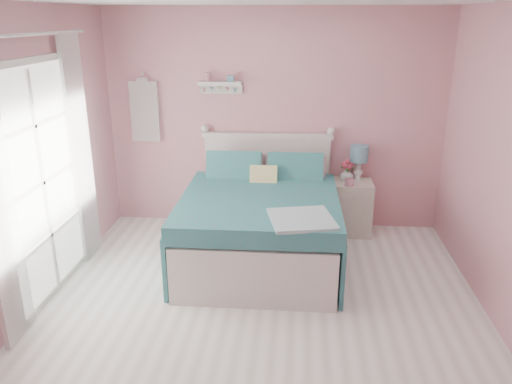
# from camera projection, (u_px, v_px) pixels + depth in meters

# --- Properties ---
(floor) EXTENTS (4.50, 4.50, 0.00)m
(floor) POSITION_uv_depth(u_px,v_px,m) (258.00, 324.00, 4.26)
(floor) COLOR silver
(floor) RESTS_ON ground
(room_shell) EXTENTS (4.50, 4.50, 4.50)m
(room_shell) POSITION_uv_depth(u_px,v_px,m) (258.00, 143.00, 3.73)
(room_shell) COLOR pink
(room_shell) RESTS_ON floor
(bed) EXTENTS (1.60, 2.02, 1.17)m
(bed) POSITION_uv_depth(u_px,v_px,m) (261.00, 224.00, 5.30)
(bed) COLOR silver
(bed) RESTS_ON floor
(nightstand) EXTENTS (0.44, 0.44, 0.64)m
(nightstand) POSITION_uv_depth(u_px,v_px,m) (352.00, 207.00, 5.96)
(nightstand) COLOR beige
(nightstand) RESTS_ON floor
(table_lamp) EXTENTS (0.21, 0.21, 0.42)m
(table_lamp) POSITION_uv_depth(u_px,v_px,m) (359.00, 156.00, 5.83)
(table_lamp) COLOR white
(table_lamp) RESTS_ON nightstand
(vase) EXTENTS (0.19, 0.19, 0.16)m
(vase) POSITION_uv_depth(u_px,v_px,m) (347.00, 174.00, 5.89)
(vase) COLOR silver
(vase) RESTS_ON nightstand
(teacup) EXTENTS (0.11, 0.11, 0.08)m
(teacup) POSITION_uv_depth(u_px,v_px,m) (349.00, 182.00, 5.72)
(teacup) COLOR pink
(teacup) RESTS_ON nightstand
(roses) EXTENTS (0.14, 0.11, 0.12)m
(roses) POSITION_uv_depth(u_px,v_px,m) (347.00, 165.00, 5.84)
(roses) COLOR #C1415A
(roses) RESTS_ON vase
(wall_shelf) EXTENTS (0.50, 0.15, 0.25)m
(wall_shelf) POSITION_uv_depth(u_px,v_px,m) (220.00, 84.00, 5.79)
(wall_shelf) COLOR silver
(wall_shelf) RESTS_ON room_shell
(hanging_dress) EXTENTS (0.34, 0.03, 0.72)m
(hanging_dress) POSITION_uv_depth(u_px,v_px,m) (145.00, 112.00, 5.97)
(hanging_dress) COLOR white
(hanging_dress) RESTS_ON room_shell
(french_door) EXTENTS (0.04, 1.32, 2.16)m
(french_door) POSITION_uv_depth(u_px,v_px,m) (42.00, 183.00, 4.44)
(french_door) COLOR silver
(french_door) RESTS_ON floor
(curtain_far) EXTENTS (0.04, 0.40, 2.32)m
(curtain_far) POSITION_uv_depth(u_px,v_px,m) (81.00, 151.00, 5.10)
(curtain_far) COLOR white
(curtain_far) RESTS_ON floor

